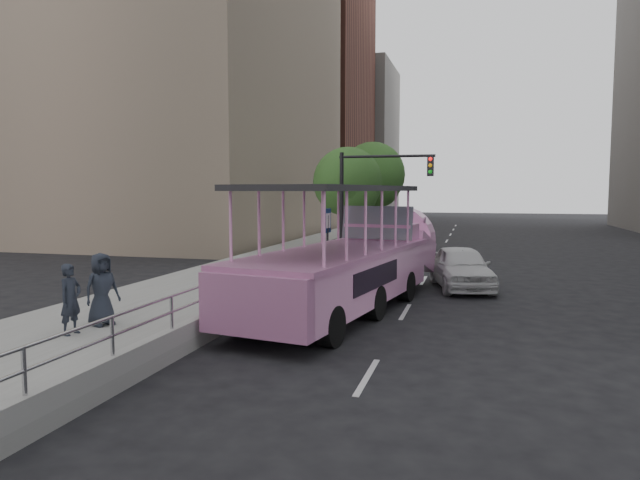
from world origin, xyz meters
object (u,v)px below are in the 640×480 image
at_px(duck_boat, 352,263).
at_px(street_tree_far, 374,177).
at_px(pedestrian_far, 102,289).
at_px(parking_sign, 328,236).
at_px(street_tree_near, 349,184).
at_px(car, 461,267).
at_px(pedestrian_near, 71,299).
at_px(traffic_signal, 368,191).

xyz_separation_m(duck_boat, street_tree_far, (-2.49, 17.76, 2.95)).
xyz_separation_m(pedestrian_far, parking_sign, (3.12, 9.44, 0.60)).
distance_m(parking_sign, street_tree_near, 7.61).
bearing_deg(street_tree_near, street_tree_far, 88.09).
bearing_deg(parking_sign, duck_boat, -66.65).
height_order(car, street_tree_far, street_tree_far).
bearing_deg(pedestrian_near, pedestrian_far, -3.23).
distance_m(duck_boat, pedestrian_far, 7.09).
xyz_separation_m(street_tree_near, street_tree_far, (0.20, 6.00, 0.49)).
xyz_separation_m(car, street_tree_near, (-5.75, 7.37, 3.05)).
xyz_separation_m(car, pedestrian_far, (-8.12, -9.36, 0.41)).
height_order(car, pedestrian_near, pedestrian_near).
bearing_deg(parking_sign, street_tree_far, 92.41).
bearing_deg(pedestrian_far, pedestrian_near, -161.95).
bearing_deg(car, street_tree_near, 114.90).
xyz_separation_m(duck_boat, pedestrian_near, (-5.17, -5.91, -0.26)).
distance_m(pedestrian_far, parking_sign, 9.96).
distance_m(pedestrian_near, pedestrian_far, 0.95).
bearing_deg(car, duck_boat, -137.97).
relative_size(street_tree_near, street_tree_far, 0.89).
distance_m(duck_boat, pedestrian_near, 7.86).
height_order(duck_boat, parking_sign, duck_boat).
distance_m(duck_boat, traffic_signal, 8.68).
distance_m(pedestrian_near, street_tree_far, 24.04).
relative_size(parking_sign, street_tree_far, 0.44).
bearing_deg(street_tree_near, duck_boat, -77.12).
bearing_deg(street_tree_far, car, -67.45).
bearing_deg(street_tree_far, pedestrian_near, -96.47).
bearing_deg(duck_boat, car, 55.10).
height_order(pedestrian_far, street_tree_far, street_tree_far).
xyz_separation_m(car, pedestrian_near, (-8.24, -10.30, 0.33)).
xyz_separation_m(parking_sign, traffic_signal, (0.84, 3.86, 1.73)).
distance_m(car, parking_sign, 5.09).
distance_m(car, street_tree_far, 14.91).
bearing_deg(street_tree_near, traffic_signal, -65.02).
height_order(duck_boat, traffic_signal, traffic_signal).
bearing_deg(pedestrian_far, parking_sign, 6.99).
xyz_separation_m(pedestrian_far, traffic_signal, (3.96, 13.31, 2.33)).
relative_size(car, pedestrian_far, 2.58).
bearing_deg(traffic_signal, pedestrian_near, -105.98).
bearing_deg(duck_boat, parking_sign, 113.35).
distance_m(duck_boat, parking_sign, 4.89).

